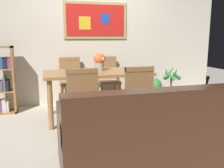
{
  "coord_description": "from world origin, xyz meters",
  "views": [
    {
      "loc": [
        -0.93,
        -3.3,
        1.27
      ],
      "look_at": [
        -0.06,
        -0.2,
        0.65
      ],
      "focal_mm": 38.8,
      "sensor_mm": 36.0,
      "label": 1
    }
  ],
  "objects_px": {
    "dining_chair_near_left": "(82,97)",
    "flower_vase": "(99,61)",
    "dining_chair_near_right": "(136,94)",
    "dining_table": "(97,77)",
    "dining_chair_far_left": "(71,78)",
    "potted_palm": "(171,90)",
    "potted_ivy": "(154,90)",
    "dining_chair_far_right": "(108,76)",
    "leather_couch": "(153,136)",
    "bookshelf": "(3,81)"
  },
  "relations": [
    {
      "from": "dining_chair_near_right",
      "to": "flower_vase",
      "type": "bearing_deg",
      "value": 110.19
    },
    {
      "from": "dining_table",
      "to": "dining_chair_near_left",
      "type": "relative_size",
      "value": 1.79
    },
    {
      "from": "dining_table",
      "to": "bookshelf",
      "type": "bearing_deg",
      "value": 155.38
    },
    {
      "from": "dining_table",
      "to": "dining_chair_far_left",
      "type": "relative_size",
      "value": 1.79
    },
    {
      "from": "potted_ivy",
      "to": "flower_vase",
      "type": "xyz_separation_m",
      "value": [
        -1.24,
        -0.57,
        0.66
      ]
    },
    {
      "from": "dining_chair_near_right",
      "to": "leather_couch",
      "type": "xyz_separation_m",
      "value": [
        -0.15,
        -0.85,
        -0.22
      ]
    },
    {
      "from": "dining_chair_near_right",
      "to": "dining_chair_far_left",
      "type": "bearing_deg",
      "value": 114.6
    },
    {
      "from": "bookshelf",
      "to": "dining_chair_near_right",
      "type": "bearing_deg",
      "value": -38.04
    },
    {
      "from": "leather_couch",
      "to": "dining_table",
      "type": "bearing_deg",
      "value": 97.46
    },
    {
      "from": "bookshelf",
      "to": "potted_palm",
      "type": "xyz_separation_m",
      "value": [
        2.99,
        -0.29,
        -0.27
      ]
    },
    {
      "from": "leather_couch",
      "to": "potted_palm",
      "type": "relative_size",
      "value": 2.41
    },
    {
      "from": "potted_ivy",
      "to": "dining_chair_near_left",
      "type": "bearing_deg",
      "value": -140.25
    },
    {
      "from": "dining_chair_far_right",
      "to": "dining_chair_near_right",
      "type": "height_order",
      "value": "same"
    },
    {
      "from": "dining_chair_near_right",
      "to": "flower_vase",
      "type": "distance_m",
      "value": 0.96
    },
    {
      "from": "dining_chair_far_left",
      "to": "flower_vase",
      "type": "xyz_separation_m",
      "value": [
        0.39,
        -0.69,
        0.37
      ]
    },
    {
      "from": "dining_chair_near_left",
      "to": "bookshelf",
      "type": "relative_size",
      "value": 0.8
    },
    {
      "from": "dining_table",
      "to": "flower_vase",
      "type": "distance_m",
      "value": 0.27
    },
    {
      "from": "dining_chair_far_right",
      "to": "bookshelf",
      "type": "relative_size",
      "value": 0.8
    },
    {
      "from": "leather_couch",
      "to": "flower_vase",
      "type": "relative_size",
      "value": 6.42
    },
    {
      "from": "dining_chair_far_right",
      "to": "potted_ivy",
      "type": "height_order",
      "value": "dining_chair_far_right"
    },
    {
      "from": "dining_table",
      "to": "flower_vase",
      "type": "xyz_separation_m",
      "value": [
        0.06,
        0.07,
        0.25
      ]
    },
    {
      "from": "dining_chair_far_left",
      "to": "dining_chair_far_right",
      "type": "relative_size",
      "value": 1.0
    },
    {
      "from": "leather_couch",
      "to": "flower_vase",
      "type": "xyz_separation_m",
      "value": [
        -0.15,
        1.68,
        0.59
      ]
    },
    {
      "from": "bookshelf",
      "to": "potted_palm",
      "type": "bearing_deg",
      "value": -5.55
    },
    {
      "from": "dining_chair_far_left",
      "to": "bookshelf",
      "type": "distance_m",
      "value": 1.14
    },
    {
      "from": "dining_chair_far_right",
      "to": "dining_chair_near_right",
      "type": "xyz_separation_m",
      "value": [
        -0.01,
        -1.52,
        0.0
      ]
    },
    {
      "from": "dining_chair_far_left",
      "to": "flower_vase",
      "type": "distance_m",
      "value": 0.88
    },
    {
      "from": "dining_chair_far_left",
      "to": "bookshelf",
      "type": "bearing_deg",
      "value": -175.35
    },
    {
      "from": "dining_chair_far_left",
      "to": "potted_palm",
      "type": "distance_m",
      "value": 1.91
    },
    {
      "from": "bookshelf",
      "to": "dining_table",
      "type": "bearing_deg",
      "value": -24.62
    },
    {
      "from": "dining_chair_far_left",
      "to": "potted_palm",
      "type": "bearing_deg",
      "value": -11.64
    },
    {
      "from": "bookshelf",
      "to": "flower_vase",
      "type": "bearing_deg",
      "value": -21.52
    },
    {
      "from": "dining_chair_near_left",
      "to": "dining_chair_near_right",
      "type": "distance_m",
      "value": 0.72
    },
    {
      "from": "dining_chair_near_right",
      "to": "dining_table",
      "type": "bearing_deg",
      "value": 115.57
    },
    {
      "from": "dining_chair_near_left",
      "to": "potted_ivy",
      "type": "xyz_separation_m",
      "value": [
        1.66,
        1.38,
        -0.29
      ]
    },
    {
      "from": "potted_palm",
      "to": "flower_vase",
      "type": "bearing_deg",
      "value": -167.98
    },
    {
      "from": "dining_chair_near_right",
      "to": "flower_vase",
      "type": "xyz_separation_m",
      "value": [
        -0.31,
        0.83,
        0.37
      ]
    },
    {
      "from": "bookshelf",
      "to": "potted_palm",
      "type": "relative_size",
      "value": 1.52
    },
    {
      "from": "flower_vase",
      "to": "dining_table",
      "type": "bearing_deg",
      "value": -129.59
    },
    {
      "from": "dining_table",
      "to": "potted_ivy",
      "type": "bearing_deg",
      "value": 26.19
    },
    {
      "from": "dining_chair_far_right",
      "to": "dining_chair_near_right",
      "type": "relative_size",
      "value": 1.0
    },
    {
      "from": "dining_chair_far_right",
      "to": "bookshelf",
      "type": "bearing_deg",
      "value": -177.26
    },
    {
      "from": "dining_chair_near_left",
      "to": "flower_vase",
      "type": "distance_m",
      "value": 0.98
    },
    {
      "from": "dining_chair_far_left",
      "to": "potted_ivy",
      "type": "height_order",
      "value": "dining_chair_far_left"
    },
    {
      "from": "dining_chair_near_left",
      "to": "potted_ivy",
      "type": "relative_size",
      "value": 1.83
    },
    {
      "from": "leather_couch",
      "to": "bookshelf",
      "type": "relative_size",
      "value": 1.59
    },
    {
      "from": "bookshelf",
      "to": "flower_vase",
      "type": "distance_m",
      "value": 1.68
    },
    {
      "from": "dining_chair_near_left",
      "to": "flower_vase",
      "type": "height_order",
      "value": "flower_vase"
    },
    {
      "from": "potted_palm",
      "to": "flower_vase",
      "type": "height_order",
      "value": "flower_vase"
    },
    {
      "from": "bookshelf",
      "to": "potted_ivy",
      "type": "bearing_deg",
      "value": -0.65
    }
  ]
}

